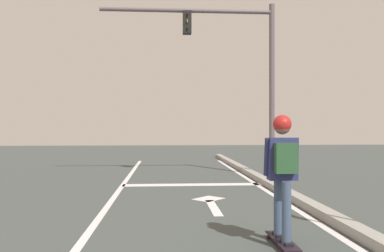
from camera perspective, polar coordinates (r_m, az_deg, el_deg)
name	(u,v)px	position (r m, az deg, el deg)	size (l,w,h in m)	color
lane_line_center	(103,212)	(7.02, -12.68, -12.01)	(0.12, 20.00, 0.01)	silver
lane_line_curbside	(296,209)	(7.31, 14.73, -11.53)	(0.12, 20.00, 0.01)	silver
stop_bar	(193,185)	(9.97, 0.13, -8.46)	(3.49, 0.40, 0.01)	silver
lane_arrow_stem	(214,207)	(7.24, 3.14, -11.64)	(0.16, 1.40, 0.01)	silver
lane_arrow_head	(208,199)	(8.07, 2.39, -10.44)	(0.56, 0.44, 0.01)	silver
curb_strip	(310,205)	(7.38, 16.60, -10.89)	(0.24, 24.00, 0.14)	gray
skateboard	(282,241)	(5.12, 12.89, -15.84)	(0.23, 0.85, 0.07)	black
skater	(283,162)	(4.93, 12.95, -5.14)	(0.43, 0.58, 1.52)	#3E516E
traffic_signal_mast	(232,55)	(11.69, 5.81, 10.14)	(5.05, 0.34, 5.03)	#5F5459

